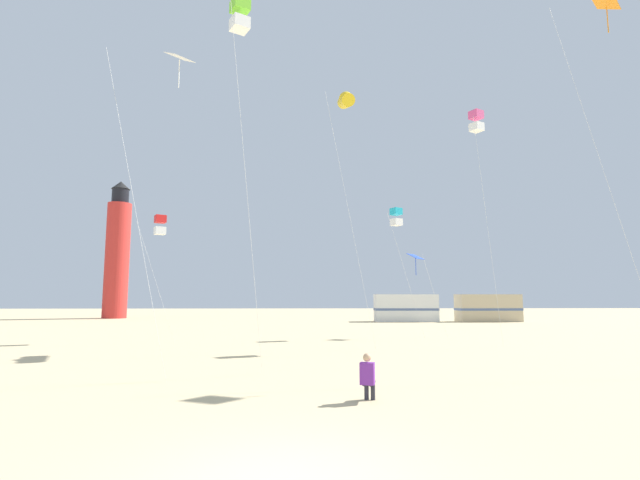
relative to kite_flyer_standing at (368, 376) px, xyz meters
name	(u,v)px	position (x,y,z in m)	size (l,w,h in m)	color
kite_flyer_standing	(368,376)	(0.00, 0.00, 0.00)	(0.44, 0.56, 1.16)	#722D99
kite_box_scarlet	(160,225)	(-10.07, 16.13, 6.13)	(2.24, 1.75, 7.32)	silver
kite_box_rainbow	(476,122)	(7.89, 12.92, 11.48)	(1.20, 1.16, 12.69)	silver
kite_box_lime	(240,16)	(-3.91, 4.32, 11.97)	(1.43, 1.43, 13.19)	silver
kite_tube_gold	(346,101)	(0.69, 12.79, 12.52)	(2.48, 2.53, 13.84)	silver
kite_diamond_white	(176,70)	(-6.36, 5.18, 10.33)	(3.14, 3.08, 11.71)	silver
kite_diamond_orange	(606,21)	(10.18, 5.12, 12.58)	(2.74, 2.74, 14.17)	silver
kite_box_cyan	(396,217)	(4.40, 18.22, 7.05)	(2.31, 1.88, 8.24)	silver
kite_diamond_blue	(416,259)	(5.66, 18.22, 4.32)	(2.50, 2.50, 5.30)	silver
lighthouse_distant	(117,253)	(-24.33, 46.26, 7.22)	(2.80, 2.80, 16.80)	red
rv_van_white	(406,308)	(9.04, 37.40, 0.78)	(6.48, 2.44, 2.80)	white
rv_van_tan	(488,308)	(17.58, 37.09, 0.78)	(6.53, 2.59, 2.80)	#C6B28C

